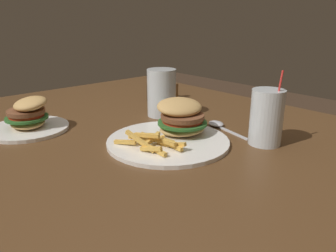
% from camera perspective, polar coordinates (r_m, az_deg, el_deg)
% --- Properties ---
extents(dining_table, '(1.25, 1.43, 0.75)m').
position_cam_1_polar(dining_table, '(0.92, -6.93, -6.32)').
color(dining_table, brown).
rests_on(dining_table, ground_plane).
extents(meal_plate_near, '(0.31, 0.31, 0.11)m').
position_cam_1_polar(meal_plate_near, '(0.85, 1.14, -0.45)').
color(meal_plate_near, white).
rests_on(meal_plate_near, dining_table).
extents(beer_glass, '(0.09, 0.09, 0.15)m').
position_cam_1_polar(beer_glass, '(1.06, -1.13, 5.72)').
color(beer_glass, silver).
rests_on(beer_glass, dining_table).
extents(juice_glass, '(0.08, 0.08, 0.19)m').
position_cam_1_polar(juice_glass, '(0.85, 16.74, 1.10)').
color(juice_glass, silver).
rests_on(juice_glass, dining_table).
extents(spoon, '(0.06, 0.16, 0.01)m').
position_cam_1_polar(spoon, '(0.97, 8.66, 0.24)').
color(spoon, silver).
rests_on(spoon, dining_table).
extents(meal_plate_far, '(0.22, 0.22, 0.10)m').
position_cam_1_polar(meal_plate_far, '(1.01, -23.16, 1.19)').
color(meal_plate_far, white).
rests_on(meal_plate_far, dining_table).
extents(condiment_caddy, '(0.09, 0.08, 0.11)m').
position_cam_1_polar(condiment_caddy, '(1.26, -1.00, 6.31)').
color(condiment_caddy, brown).
rests_on(condiment_caddy, dining_table).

